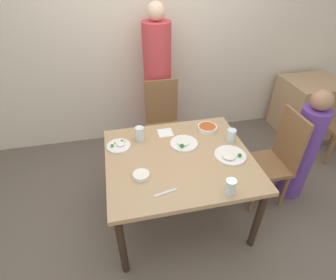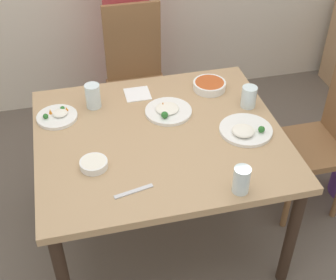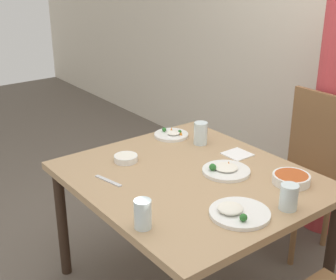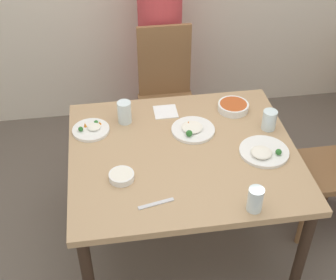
# 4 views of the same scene
# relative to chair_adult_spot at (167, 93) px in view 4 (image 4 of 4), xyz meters

# --- Properties ---
(ground_plane) EXTENTS (10.00, 10.00, 0.00)m
(ground_plane) POSITION_rel_chair_adult_spot_xyz_m (-0.04, -0.89, -0.53)
(ground_plane) COLOR #60564C
(dining_table) EXTENTS (1.24, 1.09, 0.72)m
(dining_table) POSITION_rel_chair_adult_spot_xyz_m (-0.04, -0.89, 0.12)
(dining_table) COLOR tan
(dining_table) RESTS_ON ground_plane
(chair_adult_spot) EXTENTS (0.40, 0.40, 1.00)m
(chair_adult_spot) POSITION_rel_chair_adult_spot_xyz_m (0.00, 0.00, 0.00)
(chair_adult_spot) COLOR brown
(chair_adult_spot) RESTS_ON ground_plane
(person_adult) EXTENTS (0.32, 0.32, 1.75)m
(person_adult) POSITION_rel_chair_adult_spot_xyz_m (-0.00, 0.32, 0.29)
(person_adult) COLOR #C63D42
(person_adult) RESTS_ON ground_plane
(bowl_curry) EXTENTS (0.19, 0.19, 0.05)m
(bowl_curry) POSITION_rel_chair_adult_spot_xyz_m (0.33, -0.55, 0.22)
(bowl_curry) COLOR white
(bowl_curry) RESTS_ON dining_table
(plate_rice_adult) EXTENTS (0.25, 0.25, 0.05)m
(plate_rice_adult) POSITION_rel_chair_adult_spot_xyz_m (0.04, -0.72, 0.21)
(plate_rice_adult) COLOR white
(plate_rice_adult) RESTS_ON dining_table
(plate_rice_child) EXTENTS (0.21, 0.21, 0.05)m
(plate_rice_child) POSITION_rel_chair_adult_spot_xyz_m (-0.53, -0.63, 0.21)
(plate_rice_child) COLOR white
(plate_rice_child) RESTS_ON dining_table
(plate_noodles) EXTENTS (0.27, 0.27, 0.05)m
(plate_noodles) POSITION_rel_chair_adult_spot_xyz_m (0.39, -0.98, 0.21)
(plate_noodles) COLOR white
(plate_noodles) RESTS_ON dining_table
(bowl_rice_small) EXTENTS (0.13, 0.13, 0.04)m
(bowl_rice_small) POSITION_rel_chair_adult_spot_xyz_m (-0.39, -1.06, 0.21)
(bowl_rice_small) COLOR white
(bowl_rice_small) RESTS_ON dining_table
(glass_water_tall) EXTENTS (0.08, 0.08, 0.12)m
(glass_water_tall) POSITION_rel_chair_adult_spot_xyz_m (0.48, -0.76, 0.25)
(glass_water_tall) COLOR silver
(glass_water_tall) RESTS_ON dining_table
(glass_water_short) EXTENTS (0.07, 0.07, 0.13)m
(glass_water_short) POSITION_rel_chair_adult_spot_xyz_m (0.22, -1.36, 0.26)
(glass_water_short) COLOR silver
(glass_water_short) RESTS_ON dining_table
(glass_water_center) EXTENTS (0.08, 0.08, 0.13)m
(glass_water_center) POSITION_rel_chair_adult_spot_xyz_m (-0.33, -0.57, 0.26)
(glass_water_center) COLOR silver
(glass_water_center) RESTS_ON dining_table
(napkin_folded) EXTENTS (0.14, 0.14, 0.01)m
(napkin_folded) POSITION_rel_chair_adult_spot_xyz_m (-0.08, -0.51, 0.20)
(napkin_folded) COLOR white
(napkin_folded) RESTS_ON dining_table
(fork_steel) EXTENTS (0.18, 0.06, 0.01)m
(fork_steel) POSITION_rel_chair_adult_spot_xyz_m (-0.24, -1.26, 0.20)
(fork_steel) COLOR silver
(fork_steel) RESTS_ON dining_table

